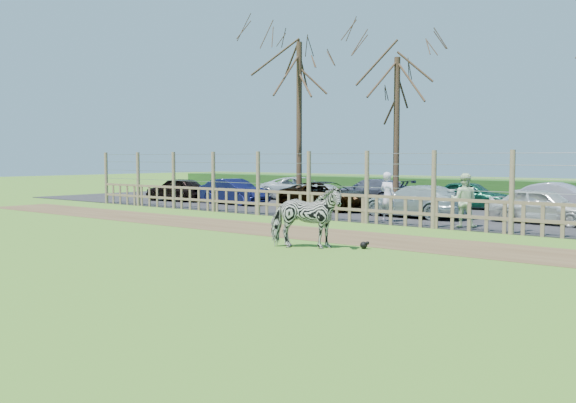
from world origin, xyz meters
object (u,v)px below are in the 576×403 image
Objects in this scene: visitor_a at (388,197)px; car_9 at (371,191)px; zebra at (306,217)px; car_3 at (415,201)px; car_11 at (561,198)px; car_0 at (177,189)px; tree_mid at (397,96)px; car_4 at (543,206)px; car_8 at (301,188)px; car_1 at (234,192)px; visitor_b at (464,200)px; car_10 at (470,195)px; tree_left at (299,84)px; car_2 at (327,196)px; crow at (364,245)px.

visitor_a is 8.56m from car_9.
zebra reaches higher than car_3.
car_11 is (8.58, 0.59, 0.00)m from car_9.
tree_mid is at bearing 97.27° from car_0.
car_4 is 10.33m from car_9.
car_8 is (-13.67, 4.22, 0.00)m from car_4.
zebra is at bearing -145.03° from car_8.
car_9 is at bearing -44.77° from car_1.
visitor_b reaches higher than car_11.
tree_left is at bearing 109.46° from car_10.
car_3 is 10.42m from car_8.
tree_left is 5.69m from car_2.
tree_mid is at bearing 12.53° from tree_left.
car_10 is at bearing -85.40° from visitor_b.
crow is at bearing 72.87° from visitor_b.
car_8 is 9.21m from car_10.
car_0 is 18.08m from car_4.
car_1 is at bearing -3.94° from visitor_a.
visitor_a reaches higher than car_2.
visitor_a is 0.47× the size of car_1.
car_11 is (13.43, 4.99, 0.00)m from car_1.
crow is 13.34m from car_10.
car_11 is at bearing -104.86° from visitor_a.
visitor_a reaches higher than car_4.
visitor_a is (2.43, -4.82, -3.96)m from tree_mid.
visitor_a is at bearing 115.38° from crow.
car_1 is 14.33m from car_11.
car_8 is (-4.81, 4.33, 0.00)m from car_2.
visitor_a is 0.42× the size of car_3.
car_10 is (9.81, 4.57, 0.00)m from car_1.
car_0 is at bearing -60.78° from car_9.
car_9 is 8.60m from car_11.
visitor_b is at bearing -169.47° from visitor_a.
car_8 reaches higher than crow.
car_9 is at bearing 85.91° from car_10.
car_0 and car_2 have the same top height.
car_3 is 5.04m from car_10.
car_11 is at bearing 95.06° from car_9.
car_4 is at bearing 104.14° from car_3.
car_3 and car_4 have the same top height.
car_0 is at bearing 103.30° from car_10.
tree_left reaches higher than car_2.
car_2 is 6.47m from car_8.
car_11 is (0.77, 13.44, 0.54)m from crow.
tree_mid is at bearing 127.82° from car_10.
car_1 is 4.42m from car_8.
car_9 reaches higher than crow.
car_0 and car_8 have the same top height.
tree_left reaches higher than visitor_a.
car_9 is (-2.58, 2.12, -4.23)m from tree_mid.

